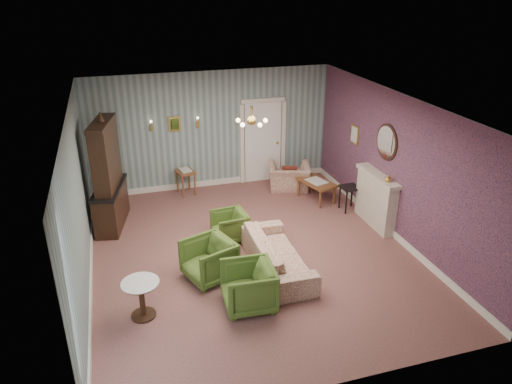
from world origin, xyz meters
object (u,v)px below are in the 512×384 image
object	(u,v)px
sofa_chintz	(277,249)
coffee_table	(316,190)
side_table_black	(349,198)
olive_chair_b	(209,258)
olive_chair_a	(248,285)
olive_chair_c	(230,225)
pedestal_table	(142,299)
fireplace	(376,199)
wingback_chair	(289,173)
dresser	(107,172)

from	to	relation	value
sofa_chintz	coffee_table	bearing A→B (deg)	-35.42
side_table_black	olive_chair_b	bearing A→B (deg)	-153.99
olive_chair_a	side_table_black	size ratio (longest dim) A/B	1.41
coffee_table	side_table_black	size ratio (longest dim) A/B	1.64
olive_chair_c	pedestal_table	size ratio (longest dim) A/B	1.04
olive_chair_c	coffee_table	xyz separation A→B (m)	(2.43, 1.24, -0.09)
olive_chair_a	fireplace	world-z (taller)	fireplace
olive_chair_b	wingback_chair	bearing A→B (deg)	120.76
olive_chair_a	olive_chair_c	bearing A→B (deg)	177.41
olive_chair_a	coffee_table	size ratio (longest dim) A/B	0.86
olive_chair_a	pedestal_table	distance (m)	1.68
dresser	side_table_black	xyz separation A→B (m)	(5.19, -0.83, -0.93)
olive_chair_b	fireplace	distance (m)	3.96
sofa_chintz	wingback_chair	size ratio (longest dim) A/B	2.15
pedestal_table	fireplace	bearing A→B (deg)	18.98
side_table_black	olive_chair_a	bearing A→B (deg)	-139.17
dresser	olive_chair_c	bearing A→B (deg)	-18.15
olive_chair_c	side_table_black	world-z (taller)	olive_chair_c
dresser	olive_chair_a	bearing A→B (deg)	-47.84
wingback_chair	side_table_black	size ratio (longest dim) A/B	1.69
olive_chair_c	dresser	bearing A→B (deg)	-125.97
dresser	fireplace	xyz separation A→B (m)	(5.40, -1.60, -0.64)
coffee_table	fireplace	bearing A→B (deg)	-64.39
olive_chair_c	side_table_black	distance (m)	2.97
dresser	side_table_black	world-z (taller)	dresser
olive_chair_b	side_table_black	distance (m)	4.02
dresser	coffee_table	xyz separation A→B (m)	(4.69, -0.11, -0.98)
dresser	side_table_black	bearing A→B (deg)	3.54
olive_chair_c	coffee_table	distance (m)	2.73
olive_chair_b	olive_chair_c	xyz separation A→B (m)	(0.68, 1.24, -0.07)
sofa_chintz	wingback_chair	xyz separation A→B (m)	(1.47, 3.36, 0.02)
olive_chair_b	fireplace	xyz separation A→B (m)	(3.82, 1.00, 0.17)
olive_chair_b	sofa_chintz	world-z (taller)	sofa_chintz
sofa_chintz	dresser	xyz separation A→B (m)	(-2.83, 2.66, 0.80)
olive_chair_b	wingback_chair	world-z (taller)	wingback_chair
side_table_black	pedestal_table	bearing A→B (deg)	-152.62
sofa_chintz	dresser	size ratio (longest dim) A/B	0.87
sofa_chintz	pedestal_table	size ratio (longest dim) A/B	3.32
wingback_chair	fireplace	xyz separation A→B (m)	(1.10, -2.30, 0.15)
sofa_chintz	coffee_table	distance (m)	3.16
fireplace	pedestal_table	xyz separation A→B (m)	(-5.04, -1.73, -0.26)
sofa_chintz	side_table_black	xyz separation A→B (m)	(2.36, 1.82, -0.12)
fireplace	side_table_black	bearing A→B (deg)	105.73
sofa_chintz	fireplace	size ratio (longest dim) A/B	1.52
olive_chair_b	coffee_table	world-z (taller)	olive_chair_b
sofa_chintz	fireplace	world-z (taller)	fireplace
olive_chair_a	dresser	xyz separation A→B (m)	(-2.02, 3.57, 0.81)
wingback_chair	side_table_black	distance (m)	1.78
olive_chair_a	sofa_chintz	xyz separation A→B (m)	(0.81, 0.91, 0.00)
olive_chair_a	olive_chair_b	size ratio (longest dim) A/B	1.01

